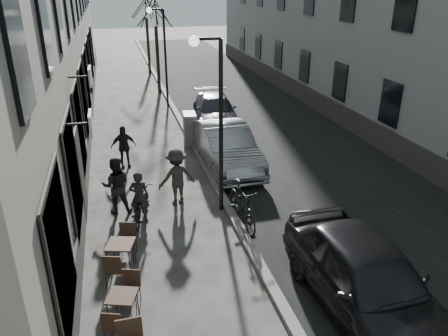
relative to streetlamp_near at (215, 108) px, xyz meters
name	(u,v)px	position (x,y,z in m)	size (l,w,h in m)	color
road	(246,111)	(4.02, 10.00, -3.16)	(7.30, 60.00, 0.00)	black
kerb	(177,115)	(0.37, 10.00, -3.10)	(0.25, 60.00, 0.12)	slate
streetlamp_near	(215,108)	(0.00, 0.00, 0.00)	(0.90, 0.28, 5.09)	black
streetlamp_far	(162,47)	(0.00, 12.00, 0.00)	(0.90, 0.28, 5.09)	black
tree_near	(155,12)	(0.07, 15.00, 1.50)	(2.40, 2.40, 5.70)	black
tree_far	(146,6)	(0.07, 21.00, 1.50)	(2.40, 2.40, 5.70)	black
bistro_set_b	(123,306)	(-2.88, -4.10, -2.75)	(0.80, 1.40, 0.80)	black
bistro_set_c	(121,254)	(-2.84, -2.33, -2.71)	(0.82, 1.55, 0.88)	black
utility_cabinet	(190,129)	(0.27, 5.74, -2.48)	(0.50, 0.90, 1.36)	slate
bicycle	(140,206)	(-2.23, -0.09, -2.69)	(0.62, 1.79, 0.94)	black
cyclist_rider	(139,197)	(-2.23, -0.09, -2.39)	(0.56, 0.37, 1.54)	black
pedestrian_near	(116,185)	(-2.83, 0.63, -2.30)	(0.84, 0.65, 1.73)	black
pedestrian_mid	(177,177)	(-1.04, 0.72, -2.27)	(1.15, 0.66, 1.79)	#2B2926
pedestrian_far	(124,147)	(-2.48, 4.05, -2.38)	(0.92, 0.38, 1.57)	black
car_near	(367,278)	(1.97, -5.00, -2.33)	(1.96, 4.88, 1.66)	black
car_mid	(227,147)	(1.17, 3.15, -2.38)	(1.64, 4.71, 1.55)	#92959A
car_far	(215,110)	(1.96, 8.29, -2.50)	(1.86, 4.57, 1.33)	#32333B
moped	(242,205)	(0.52, -1.02, -2.54)	(0.58, 2.07, 1.24)	black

